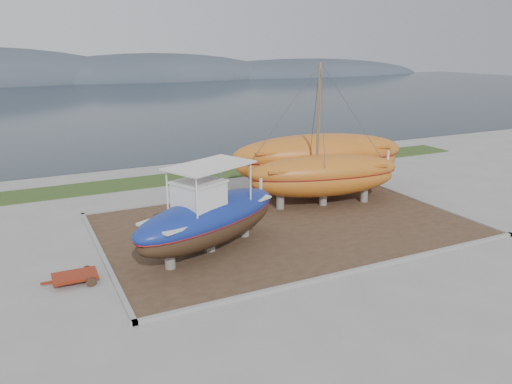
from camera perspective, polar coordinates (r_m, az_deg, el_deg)
name	(u,v)px	position (r m, az deg, el deg)	size (l,w,h in m)	color
ground	(329,253)	(22.54, 8.31, -6.96)	(140.00, 140.00, 0.00)	gray
dirt_patch	(285,225)	(25.67, 3.30, -3.77)	(18.00, 12.00, 0.06)	#422D1E
curb_frame	(285,224)	(25.66, 3.30, -3.68)	(18.60, 12.60, 0.15)	gray
grass_strip	(206,175)	(35.68, -5.78, 1.97)	(44.00, 3.00, 0.08)	#284219
sea	(89,102)	(88.21, -18.51, 9.76)	(260.00, 100.00, 0.04)	black
mountain_ridge	(57,81)	(142.73, -21.76, 11.66)	(200.00, 36.00, 20.00)	#333D49
blue_caique	(209,209)	(21.85, -5.37, -1.92)	(8.16, 2.55, 3.93)	navy
white_dinghy	(174,227)	(24.00, -9.33, -3.95)	(3.68, 1.38, 1.11)	silver
orange_sailboat	(325,136)	(28.02, 7.95, 6.32)	(8.94, 2.63, 7.97)	#B5611B
orange_bare_hull	(319,165)	(30.91, 7.16, 3.13)	(10.91, 3.27, 3.58)	#B5611B
red_trailer	(75,279)	(20.85, -19.97, -9.29)	(2.50, 1.25, 0.35)	maroon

